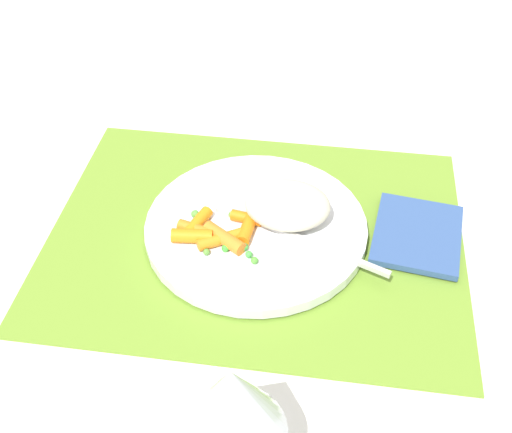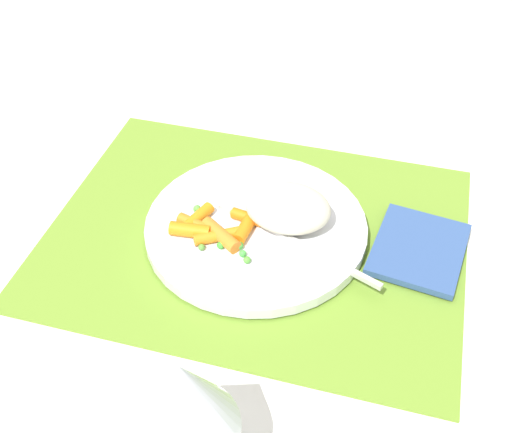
% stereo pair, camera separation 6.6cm
% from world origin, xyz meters
% --- Properties ---
extents(ground_plane, '(2.40, 2.40, 0.00)m').
position_xyz_m(ground_plane, '(0.00, 0.00, 0.00)').
color(ground_plane, white).
extents(placemat, '(0.47, 0.36, 0.01)m').
position_xyz_m(placemat, '(0.00, 0.00, 0.00)').
color(placemat, olive).
rests_on(placemat, ground_plane).
extents(plate, '(0.25, 0.25, 0.01)m').
position_xyz_m(plate, '(0.00, 0.00, 0.01)').
color(plate, white).
rests_on(plate, placemat).
extents(rice_mound, '(0.10, 0.07, 0.04)m').
position_xyz_m(rice_mound, '(-0.03, -0.01, 0.04)').
color(rice_mound, beige).
rests_on(rice_mound, plate).
extents(carrot_portion, '(0.10, 0.07, 0.02)m').
position_xyz_m(carrot_portion, '(0.04, 0.03, 0.03)').
color(carrot_portion, orange).
rests_on(carrot_portion, plate).
extents(pea_scatter, '(0.09, 0.08, 0.01)m').
position_xyz_m(pea_scatter, '(0.02, 0.04, 0.02)').
color(pea_scatter, '#59AA40').
rests_on(pea_scatter, plate).
extents(fork, '(0.20, 0.09, 0.01)m').
position_xyz_m(fork, '(-0.03, 0.01, 0.02)').
color(fork, '#BDBDBD').
rests_on(fork, plate).
extents(wine_glass, '(0.08, 0.08, 0.15)m').
position_xyz_m(wine_glass, '(-0.02, 0.28, 0.10)').
color(wine_glass, silver).
rests_on(wine_glass, ground_plane).
extents(napkin, '(0.11, 0.13, 0.01)m').
position_xyz_m(napkin, '(-0.18, -0.02, 0.01)').
color(napkin, '#33518C').
rests_on(napkin, placemat).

